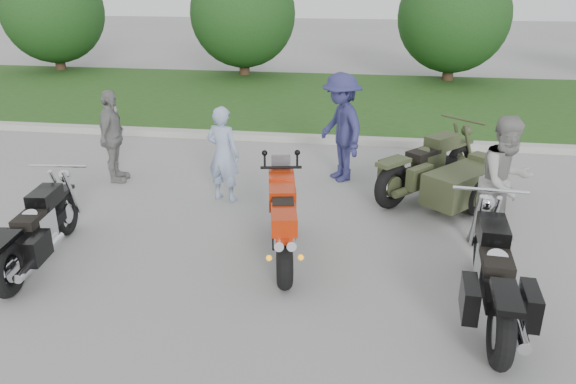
# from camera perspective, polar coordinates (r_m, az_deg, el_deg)

# --- Properties ---
(ground) EXTENTS (80.00, 80.00, 0.00)m
(ground) POSITION_cam_1_polar(r_m,az_deg,el_deg) (7.25, -4.83, -8.36)
(ground) COLOR #979792
(ground) RESTS_ON ground
(curb) EXTENTS (60.00, 0.30, 0.15)m
(curb) POSITION_cam_1_polar(r_m,az_deg,el_deg) (12.69, 1.36, 5.46)
(curb) COLOR #A9A79F
(curb) RESTS_ON ground
(grass_strip) EXTENTS (60.00, 8.00, 0.14)m
(grass_strip) POSITION_cam_1_polar(r_m,az_deg,el_deg) (16.69, 3.22, 9.38)
(grass_strip) COLOR #395E20
(grass_strip) RESTS_ON ground
(tree_far_left) EXTENTS (3.60, 3.60, 4.00)m
(tree_far_left) POSITION_cam_1_polar(r_m,az_deg,el_deg) (22.78, -22.78, 16.52)
(tree_far_left) COLOR #3F2B1C
(tree_far_left) RESTS_ON ground
(tree_mid_left) EXTENTS (3.60, 3.60, 4.00)m
(tree_mid_left) POSITION_cam_1_polar(r_m,az_deg,el_deg) (20.16, -4.59, 17.57)
(tree_mid_left) COLOR #3F2B1C
(tree_mid_left) RESTS_ON ground
(tree_mid_right) EXTENTS (3.60, 3.60, 4.00)m
(tree_mid_right) POSITION_cam_1_polar(r_m,az_deg,el_deg) (19.79, 16.49, 16.73)
(tree_mid_right) COLOR #3F2B1C
(tree_mid_right) RESTS_ON ground
(sportbike_red) EXTENTS (0.64, 2.11, 1.01)m
(sportbike_red) POSITION_cam_1_polar(r_m,az_deg,el_deg) (7.31, -0.54, -2.80)
(sportbike_red) COLOR black
(sportbike_red) RESTS_ON ground
(cruiser_left) EXTENTS (0.53, 2.34, 0.90)m
(cruiser_left) POSITION_cam_1_polar(r_m,az_deg,el_deg) (7.94, -24.25, -3.83)
(cruiser_left) COLOR black
(cruiser_left) RESTS_ON ground
(cruiser_right) EXTENTS (0.47, 2.55, 0.98)m
(cruiser_right) POSITION_cam_1_polar(r_m,az_deg,el_deg) (6.54, 20.17, -8.31)
(cruiser_right) COLOR black
(cruiser_right) RESTS_ON ground
(cruiser_sidecar) EXTENTS (2.16, 2.36, 1.00)m
(cruiser_sidecar) POSITION_cam_1_polar(r_m,az_deg,el_deg) (9.50, 15.83, 1.44)
(cruiser_sidecar) COLOR black
(cruiser_sidecar) RESTS_ON ground
(person_stripe) EXTENTS (0.67, 0.53, 1.60)m
(person_stripe) POSITION_cam_1_polar(r_m,az_deg,el_deg) (9.27, -6.60, 3.83)
(person_stripe) COLOR #8EA0C1
(person_stripe) RESTS_ON ground
(person_grey) EXTENTS (1.12, 1.05, 1.84)m
(person_grey) POSITION_cam_1_polar(r_m,az_deg,el_deg) (8.22, 21.19, 0.98)
(person_grey) COLOR gray
(person_grey) RESTS_ON ground
(person_denim) EXTENTS (1.27, 1.46, 1.96)m
(person_denim) POSITION_cam_1_polar(r_m,az_deg,el_deg) (10.16, 5.39, 6.53)
(person_denim) COLOR navy
(person_denim) RESTS_ON ground
(person_back) EXTENTS (0.51, 1.02, 1.67)m
(person_back) POSITION_cam_1_polar(r_m,az_deg,el_deg) (10.55, -17.41, 5.39)
(person_back) COLOR gray
(person_back) RESTS_ON ground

